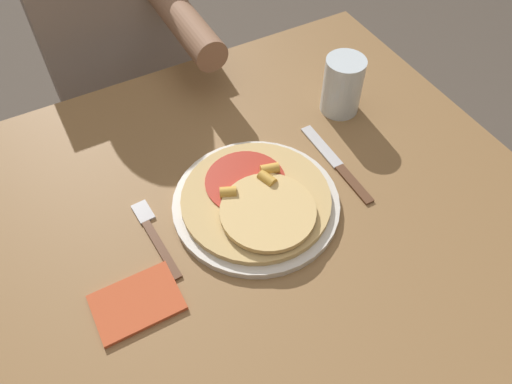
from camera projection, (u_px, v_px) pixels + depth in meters
name	position (u px, v px, depth m)	size (l,w,h in m)	color
ground_plane	(251.00, 369.00, 1.46)	(8.00, 8.00, 0.00)	brown
dining_table	(248.00, 254.00, 0.96)	(1.07, 0.93, 0.75)	olive
plate	(256.00, 204.00, 0.89)	(0.30, 0.30, 0.01)	silver
pizza	(258.00, 200.00, 0.87)	(0.26, 0.26, 0.04)	tan
fork	(154.00, 233.00, 0.85)	(0.03, 0.18, 0.00)	brown
knife	(337.00, 164.00, 0.95)	(0.02, 0.22, 0.00)	brown
drinking_glass	(342.00, 85.00, 1.01)	(0.08, 0.08, 0.12)	silver
napkin	(137.00, 303.00, 0.77)	(0.13, 0.09, 0.01)	#C6512D
person_diner	(114.00, 37.00, 1.31)	(0.36, 0.52, 1.18)	#2D2D38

